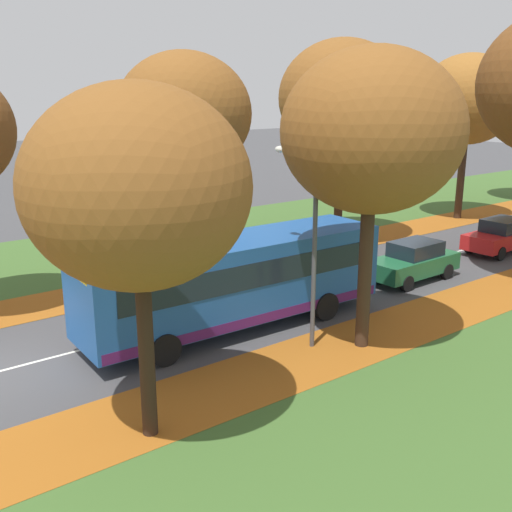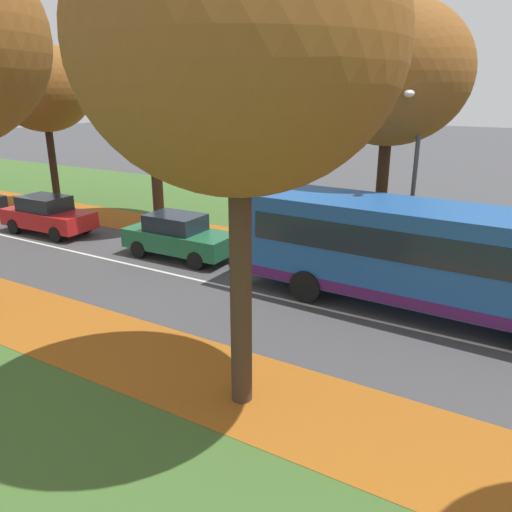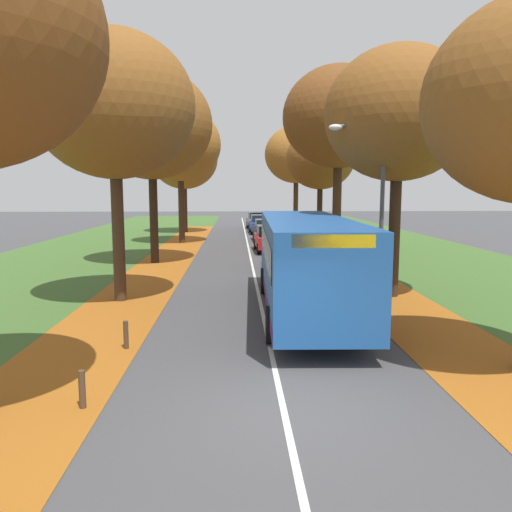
{
  "view_description": "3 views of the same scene",
  "coord_description": "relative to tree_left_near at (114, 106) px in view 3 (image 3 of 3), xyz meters",
  "views": [
    {
      "loc": [
        16.45,
        -3.51,
        7.58
      ],
      "look_at": [
        1.27,
        7.97,
        2.28
      ],
      "focal_mm": 42.0,
      "sensor_mm": 36.0,
      "label": 1
    },
    {
      "loc": [
        -12.21,
        4.36,
        5.97
      ],
      "look_at": [
        -0.37,
        11.34,
        1.36
      ],
      "focal_mm": 35.0,
      "sensor_mm": 36.0,
      "label": 2
    },
    {
      "loc": [
        -0.83,
        -8.29,
        3.87
      ],
      "look_at": [
        -0.07,
        10.48,
        1.35
      ],
      "focal_mm": 35.0,
      "sensor_mm": 36.0,
      "label": 3
    }
  ],
  "objects": [
    {
      "name": "ground_plane",
      "position": [
        4.88,
        -9.01,
        -6.63
      ],
      "size": [
        160.0,
        160.0,
        0.0
      ],
      "primitive_type": "plane",
      "color": "#424244"
    },
    {
      "name": "grass_verge_left",
      "position": [
        -4.32,
        10.99,
        -6.62
      ],
      "size": [
        12.0,
        90.0,
        0.01
      ],
      "primitive_type": "cube",
      "color": "#3D6028",
      "rests_on": "ground"
    },
    {
      "name": "leaf_litter_left",
      "position": [
        0.28,
        4.99,
        -6.62
      ],
      "size": [
        2.8,
        60.0,
        0.0
      ],
      "primitive_type": "cube",
      "color": "#9E5619",
      "rests_on": "grass_verge_left"
    },
    {
      "name": "grass_verge_right",
      "position": [
        14.08,
        10.99,
        -6.62
      ],
      "size": [
        12.0,
        90.0,
        0.01
      ],
      "primitive_type": "cube",
      "color": "#3D6028",
      "rests_on": "ground"
    },
    {
      "name": "leaf_litter_right",
      "position": [
        9.48,
        4.99,
        -6.62
      ],
      "size": [
        2.8,
        60.0,
        0.0
      ],
      "primitive_type": "cube",
      "color": "#9E5619",
      "rests_on": "grass_verge_right"
    },
    {
      "name": "road_centre_line",
      "position": [
        4.88,
        10.99,
        -6.63
      ],
      "size": [
        0.12,
        80.0,
        0.01
      ],
      "primitive_type": "cube",
      "color": "silver",
      "rests_on": "ground"
    },
    {
      "name": "tree_left_near",
      "position": [
        0.0,
        0.0,
        0.0
      ],
      "size": [
        5.44,
        5.44,
        9.1
      ],
      "color": "#422D1E",
      "rests_on": "ground"
    },
    {
      "name": "tree_left_mid",
      "position": [
        -0.26,
        9.11,
        0.54
      ],
      "size": [
        6.27,
        6.27,
        10.01
      ],
      "color": "black",
      "rests_on": "ground"
    },
    {
      "name": "tree_left_far",
      "position": [
        0.13,
        18.98,
        0.39
      ],
      "size": [
        5.77,
        5.77,
        9.63
      ],
      "color": "#382619",
      "rests_on": "ground"
    },
    {
      "name": "tree_left_distant",
      "position": [
        -0.53,
        28.14,
        -0.07
      ],
      "size": [
        5.97,
        5.97,
        9.26
      ],
      "color": "#382619",
      "rests_on": "ground"
    },
    {
      "name": "tree_right_near",
      "position": [
        9.73,
        0.31,
        -0.19
      ],
      "size": [
        5.16,
        5.16,
        8.79
      ],
      "color": "#382619",
      "rests_on": "ground"
    },
    {
      "name": "tree_right_mid",
      "position": [
        9.73,
        10.6,
        1.15
      ],
      "size": [
        6.17,
        6.17,
        10.58
      ],
      "color": "#382619",
      "rests_on": "ground"
    },
    {
      "name": "tree_right_far",
      "position": [
        10.0,
        17.99,
        -0.63
      ],
      "size": [
        4.79,
        4.79,
        8.17
      ],
      "color": "black",
      "rests_on": "ground"
    },
    {
      "name": "tree_right_distant",
      "position": [
        9.54,
        28.32,
        0.33
      ],
      "size": [
        5.71,
        5.71,
        9.55
      ],
      "color": "#382619",
      "rests_on": "ground"
    },
    {
      "name": "bollard_second",
      "position": [
        1.32,
        -8.75,
        -6.28
      ],
      "size": [
        0.12,
        0.12,
        0.7
      ],
      "primitive_type": "cylinder",
      "color": "#4C3823",
      "rests_on": "ground"
    },
    {
      "name": "bollard_third",
      "position": [
        1.37,
        -5.42,
        -6.28
      ],
      "size": [
        0.12,
        0.12,
        0.7
      ],
      "primitive_type": "cylinder",
      "color": "#4C3823",
      "rests_on": "ground"
    },
    {
      "name": "streetlamp_right",
      "position": [
        8.55,
        -0.96,
        -2.89
      ],
      "size": [
        1.89,
        0.28,
        6.0
      ],
      "color": "#47474C",
      "rests_on": "ground"
    },
    {
      "name": "bus",
      "position": [
        6.23,
        -1.93,
        -4.93
      ],
      "size": [
        2.88,
        10.47,
        2.98
      ],
      "color": "#1E5199",
      "rests_on": "ground"
    },
    {
      "name": "car_green_lead",
      "position": [
        6.45,
        6.8,
        -5.82
      ],
      "size": [
        1.84,
        4.23,
        1.62
      ],
      "color": "#1E6038",
      "rests_on": "ground"
    },
    {
      "name": "car_red_following",
      "position": [
        6.15,
        13.74,
        -5.82
      ],
      "size": [
        1.88,
        4.25,
        1.62
      ],
      "color": "#B21919",
      "rests_on": "ground"
    },
    {
      "name": "car_black_third_in_line",
      "position": [
        6.28,
        20.17,
        -5.82
      ],
      "size": [
        1.86,
        4.24,
        1.62
      ],
      "color": "black",
      "rests_on": "ground"
    },
    {
      "name": "car_blue_fourth_in_line",
      "position": [
        6.17,
        26.78,
        -5.82
      ],
      "size": [
        1.89,
        4.26,
        1.62
      ],
      "color": "#233D9E",
      "rests_on": "ground"
    },
    {
      "name": "car_grey_trailing",
      "position": [
        6.08,
        32.0,
        -5.82
      ],
      "size": [
        1.94,
        4.28,
        1.62
      ],
      "color": "slate",
      "rests_on": "ground"
    }
  ]
}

